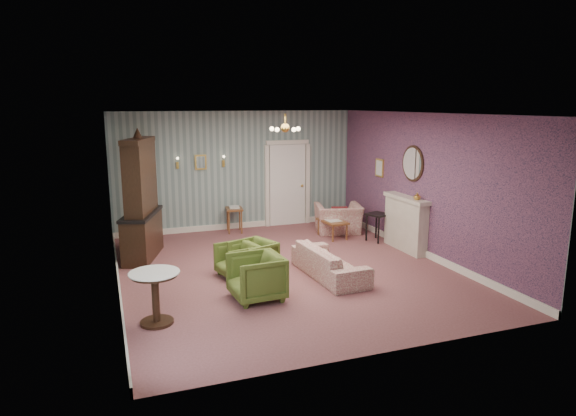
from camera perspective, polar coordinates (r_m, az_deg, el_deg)
name	(u,v)px	position (r m, az deg, el deg)	size (l,w,h in m)	color
floor	(285,270)	(9.71, -0.30, -6.90)	(7.00, 7.00, 0.00)	brown
ceiling	(285,114)	(9.21, -0.32, 10.47)	(7.00, 7.00, 0.00)	white
wall_back	(237,171)	(12.66, -5.68, 4.15)	(6.00, 6.00, 0.00)	slate
wall_front	(384,242)	(6.25, 10.62, -3.77)	(6.00, 6.00, 0.00)	slate
wall_left	(112,205)	(8.82, -18.98, 0.29)	(7.00, 7.00, 0.00)	slate
wall_right	(424,185)	(10.73, 14.96, 2.46)	(7.00, 7.00, 0.00)	slate
wall_right_floral	(424,185)	(10.72, 14.90, 2.46)	(7.00, 7.00, 0.00)	#A5526B
door	(287,183)	(13.06, -0.07, 2.80)	(1.12, 0.12, 2.16)	white
olive_chair_a	(256,275)	(8.22, -3.57, -7.45)	(0.79, 0.74, 0.81)	#4C5E21
olive_chair_b	(253,257)	(9.33, -3.91, -5.42)	(0.69, 0.65, 0.71)	#4C5E21
olive_chair_c	(237,258)	(9.31, -5.68, -5.61)	(0.65, 0.61, 0.67)	#4C5E21
sofa_chintz	(330,257)	(9.29, 4.67, -5.45)	(1.86, 0.54, 0.73)	#923A41
wingback_chair	(338,214)	(12.38, 5.63, -0.66)	(1.06, 0.69, 0.93)	#923A41
dresser	(140,196)	(10.58, -16.15, 1.34)	(0.53, 1.54, 2.56)	black
fireplace	(406,223)	(11.14, 12.97, -1.67)	(0.30, 1.40, 1.16)	beige
mantel_vase	(417,196)	(10.67, 14.20, 1.28)	(0.15, 0.15, 0.15)	gold
oval_mirror	(413,164)	(10.98, 13.71, 4.84)	(0.04, 0.76, 0.84)	white
framed_print	(380,168)	(12.15, 10.17, 4.43)	(0.04, 0.34, 0.42)	gold
coffee_table	(332,229)	(11.97, 4.97, -2.32)	(0.45, 0.82, 0.42)	brown
side_table_black	(377,227)	(11.76, 9.93, -2.14)	(0.43, 0.43, 0.65)	black
pedestal_table	(156,298)	(7.57, -14.54, -9.66)	(0.71, 0.71, 0.78)	black
nesting_table	(234,219)	(12.48, -6.00, -1.22)	(0.39, 0.50, 0.65)	brown
gilt_mirror_back	(201,162)	(12.40, -9.70, 5.05)	(0.28, 0.06, 0.36)	gold
sconce_left	(178,163)	(12.30, -12.21, 4.90)	(0.16, 0.12, 0.30)	gold
sconce_right	(224,161)	(12.49, -7.20, 5.17)	(0.16, 0.12, 0.30)	gold
chandelier	(285,129)	(9.22, -0.32, 8.79)	(0.56, 0.56, 0.36)	gold
burgundy_cushion	(339,215)	(12.22, 5.72, -0.74)	(0.38, 0.10, 0.38)	maroon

